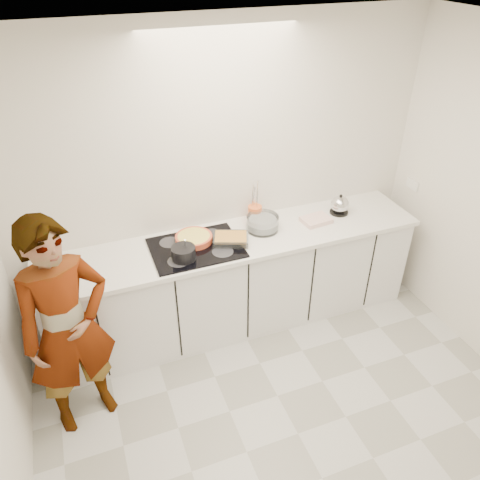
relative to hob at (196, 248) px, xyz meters
name	(u,v)px	position (x,y,z in m)	size (l,w,h in m)	color
floor	(298,434)	(0.35, -1.26, -0.92)	(3.60, 3.20, 0.00)	beige
ceiling	(340,58)	(0.35, -1.26, 1.68)	(3.60, 3.20, 0.00)	white
wall_back	(222,180)	(0.35, 0.34, 0.38)	(3.60, 0.00, 2.60)	silver
base_cabinets	(236,283)	(0.35, 0.02, -0.48)	(3.20, 0.58, 0.87)	white
countertop	(236,241)	(0.35, 0.02, -0.03)	(3.24, 0.64, 0.04)	white
hob	(196,248)	(0.00, 0.00, 0.00)	(0.72, 0.54, 0.01)	black
tart_dish	(194,238)	(0.01, 0.09, 0.03)	(0.38, 0.38, 0.05)	#CB4D2D
saucepan	(184,253)	(-0.13, -0.12, 0.06)	(0.24, 0.24, 0.18)	black
baking_dish	(231,239)	(0.29, -0.03, 0.04)	(0.34, 0.30, 0.05)	silver
mixing_bowl	(263,223)	(0.62, 0.08, 0.05)	(0.36, 0.36, 0.13)	silver
tea_towel	(316,220)	(1.10, 0.02, 0.01)	(0.25, 0.18, 0.04)	white
kettle	(340,205)	(1.38, 0.09, 0.07)	(0.21, 0.21, 0.19)	black
utensil_crock	(255,214)	(0.60, 0.22, 0.07)	(0.12, 0.12, 0.15)	orange
cook	(68,329)	(-1.04, -0.52, -0.07)	(0.62, 0.40, 1.69)	white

